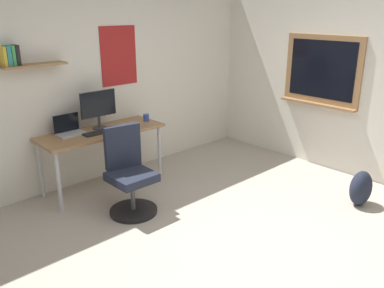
% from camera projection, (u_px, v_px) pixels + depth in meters
% --- Properties ---
extents(ground_plane, '(5.20, 5.20, 0.00)m').
position_uv_depth(ground_plane, '(244.00, 249.00, 3.73)').
color(ground_plane, '#ADA393').
rests_on(ground_plane, ground).
extents(wall_back, '(5.00, 0.30, 2.60)m').
position_uv_depth(wall_back, '(98.00, 78.00, 4.99)').
color(wall_back, silver).
rests_on(wall_back, ground).
extents(wall_right, '(0.22, 5.00, 2.60)m').
position_uv_depth(wall_right, '(376.00, 79.00, 4.90)').
color(wall_right, silver).
rests_on(wall_right, ground).
extents(desk, '(1.51, 0.58, 0.73)m').
position_uv_depth(desk, '(102.00, 137.00, 4.81)').
color(desk, '#997047').
rests_on(desk, ground).
extents(office_chair, '(0.52, 0.53, 0.95)m').
position_uv_depth(office_chair, '(129.00, 176.00, 4.30)').
color(office_chair, black).
rests_on(office_chair, ground).
extents(laptop, '(0.31, 0.21, 0.23)m').
position_uv_depth(laptop, '(69.00, 129.00, 4.65)').
color(laptop, '#ADAFB5').
rests_on(laptop, desk).
extents(monitor_primary, '(0.46, 0.17, 0.46)m').
position_uv_depth(monitor_primary, '(98.00, 107.00, 4.79)').
color(monitor_primary, '#38383D').
rests_on(monitor_primary, desk).
extents(keyboard, '(0.37, 0.13, 0.02)m').
position_uv_depth(keyboard, '(99.00, 133.00, 4.68)').
color(keyboard, black).
rests_on(keyboard, desk).
extents(computer_mouse, '(0.10, 0.06, 0.03)m').
position_uv_depth(computer_mouse, '(119.00, 127.00, 4.86)').
color(computer_mouse, '#262628').
rests_on(computer_mouse, desk).
extents(coffee_mug, '(0.08, 0.08, 0.09)m').
position_uv_depth(coffee_mug, '(146.00, 118.00, 5.18)').
color(coffee_mug, '#334CA5').
rests_on(coffee_mug, desk).
extents(backpack, '(0.32, 0.22, 0.41)m').
position_uv_depth(backpack, '(361.00, 188.00, 4.49)').
color(backpack, '#1E2333').
rests_on(backpack, ground).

